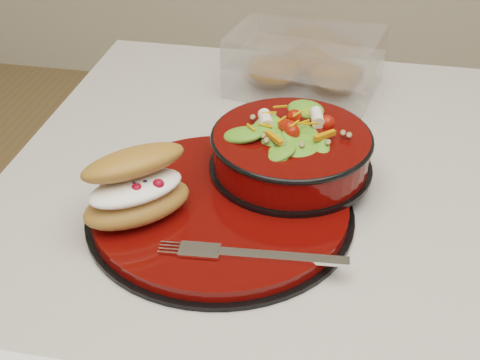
% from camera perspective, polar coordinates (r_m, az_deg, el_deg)
% --- Properties ---
extents(dinner_plate, '(0.32, 0.32, 0.02)m').
position_cam_1_polar(dinner_plate, '(0.79, -1.66, -2.46)').
color(dinner_plate, black).
rests_on(dinner_plate, island_counter).
extents(salad_bowl, '(0.20, 0.20, 0.09)m').
position_cam_1_polar(salad_bowl, '(0.82, 4.41, 2.89)').
color(salad_bowl, black).
rests_on(salad_bowl, dinner_plate).
extents(croissant, '(0.14, 0.15, 0.08)m').
position_cam_1_polar(croissant, '(0.75, -8.72, -0.56)').
color(croissant, '#A36431').
rests_on(croissant, dinner_plate).
extents(fork, '(0.18, 0.03, 0.00)m').
position_cam_1_polar(fork, '(0.71, 1.46, -6.40)').
color(fork, silver).
rests_on(fork, dinner_plate).
extents(pastry_box, '(0.24, 0.20, 0.09)m').
position_cam_1_polar(pastry_box, '(1.06, 5.59, 9.93)').
color(pastry_box, white).
rests_on(pastry_box, island_counter).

